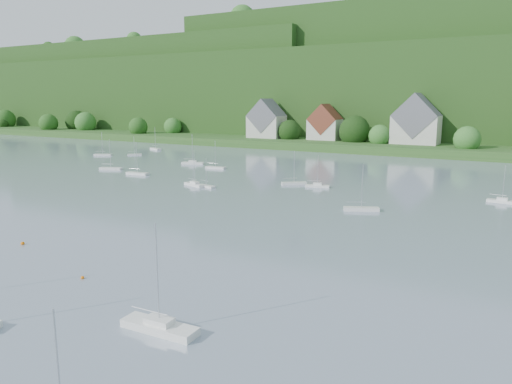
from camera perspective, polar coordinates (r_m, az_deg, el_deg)
far_shore_strip at (r=196.79m, az=17.44°, el=5.35°), size 600.00×60.00×3.00m
forested_ridge at (r=263.50m, az=20.97°, el=11.07°), size 620.00×181.22×69.89m
village_building_0 at (r=202.80m, az=1.25°, el=8.26°), size 14.00×10.40×16.00m
village_building_1 at (r=194.25m, az=8.12°, el=7.82°), size 12.00×9.36×14.00m
village_building_2 at (r=183.48m, az=18.35°, el=7.68°), size 16.00×11.44×18.00m
near_sailboat_4 at (r=41.87m, az=-11.30°, el=-15.19°), size 6.85×2.12×9.17m
mooring_buoy_0 at (r=55.32m, az=-19.75°, el=-9.58°), size 0.38×0.38×0.38m
mooring_buoy_3 at (r=70.72m, az=-25.78°, el=-5.59°), size 0.50×0.50×0.50m
far_sailboat_cluster at (r=116.44m, az=6.02°, el=1.74°), size 194.93×65.51×8.71m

